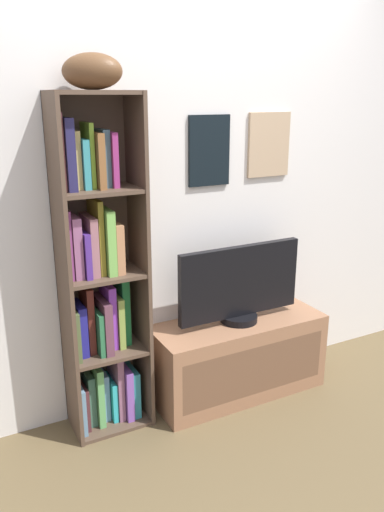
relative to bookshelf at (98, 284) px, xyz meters
name	(u,v)px	position (x,y,z in m)	size (l,w,h in m)	color
ground	(293,507)	(0.55, -0.99, -0.84)	(5.20, 5.20, 0.04)	brown
back_wall	(181,193)	(0.55, 0.14, 0.41)	(4.80, 0.08, 2.46)	silver
bookshelf	(98,284)	(0.00, 0.00, 0.00)	(0.42, 0.28, 1.78)	brown
football	(92,71)	(0.02, -0.03, 1.04)	(0.28, 0.16, 0.16)	brown
tv_stand	(238,357)	(0.82, -0.09, -0.58)	(1.06, 0.39, 0.48)	#946548
television	(240,285)	(0.82, -0.09, -0.11)	(0.78, 0.22, 0.46)	black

